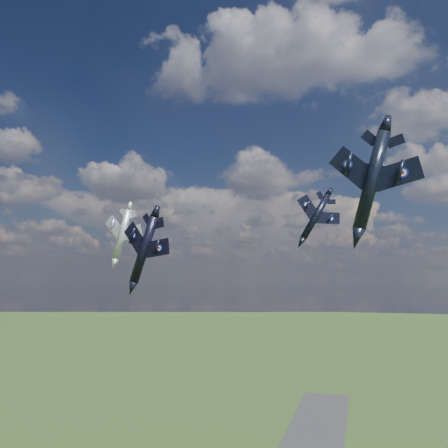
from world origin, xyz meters
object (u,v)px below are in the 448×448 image
(jet_right_navy, at_px, (372,180))
(jet_high_navy, at_px, (316,217))
(jet_lead_navy, at_px, (144,249))
(jet_left_silver, at_px, (122,234))

(jet_right_navy, distance_m, jet_high_navy, 40.31)
(jet_lead_navy, xyz_separation_m, jet_high_navy, (25.50, 24.12, 7.64))
(jet_lead_navy, bearing_deg, jet_right_navy, -7.02)
(jet_high_navy, bearing_deg, jet_left_silver, 175.30)
(jet_right_navy, distance_m, jet_left_silver, 58.46)
(jet_lead_navy, distance_m, jet_right_navy, 38.73)
(jet_lead_navy, distance_m, jet_high_navy, 35.92)
(jet_right_navy, xyz_separation_m, jet_left_silver, (-49.21, 31.54, -1.30))
(jet_lead_navy, relative_size, jet_high_navy, 1.11)
(jet_lead_navy, bearing_deg, jet_high_navy, 59.36)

